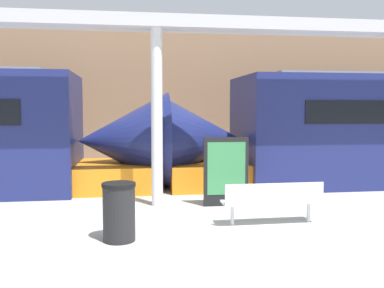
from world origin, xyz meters
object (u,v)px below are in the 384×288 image
at_px(trash_bin, 119,212).
at_px(poster_board, 226,171).
at_px(support_column_near, 157,118).
at_px(bench_near, 273,199).

height_order(trash_bin, poster_board, poster_board).
bearing_deg(support_column_near, bench_near, -43.34).
relative_size(bench_near, support_column_near, 0.48).
xyz_separation_m(bench_near, trash_bin, (-2.82, -0.60, -0.00)).
distance_m(trash_bin, support_column_near, 3.03).
bearing_deg(support_column_near, trash_bin, -107.21).
distance_m(poster_board, support_column_near, 1.94).
bearing_deg(poster_board, support_column_near, 170.36).
bearing_deg(trash_bin, support_column_near, 72.79).
height_order(bench_near, poster_board, poster_board).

